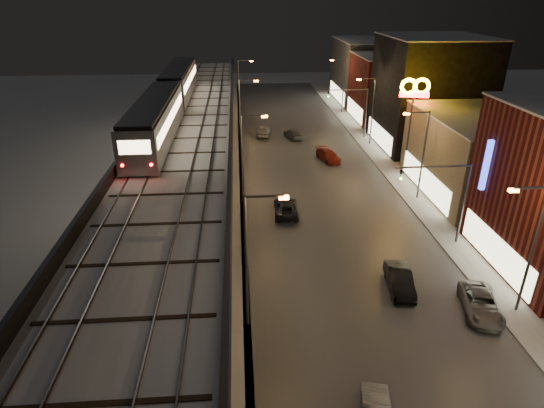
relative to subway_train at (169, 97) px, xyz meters
name	(u,v)px	position (x,y,z in m)	size (l,w,h in m)	color
road_surface	(318,186)	(16.00, -6.51, -8.45)	(17.00, 120.00, 0.06)	#46474D
sidewalk_right	(408,183)	(26.00, -6.51, -8.41)	(4.00, 120.00, 0.14)	#9FA1A8
under_viaduct_pavement	(193,189)	(2.50, -6.51, -8.45)	(11.00, 120.00, 0.06)	#9FA1A8
elevated_viaduct	(185,149)	(2.50, -9.66, -2.86)	(9.00, 100.00, 6.30)	black
viaduct_trackbed	(185,140)	(2.49, -9.53, -2.09)	(8.40, 100.00, 0.32)	#B2B7C1
viaduct_parapet_streetside	(231,135)	(6.85, -9.51, -1.63)	(0.30, 100.00, 1.10)	black
viaduct_parapet_far	(138,137)	(-1.85, -9.51, -1.63)	(0.30, 100.00, 1.10)	black
building_c	(486,156)	(32.49, -9.51, -4.40)	(12.20, 15.20, 8.16)	#7E6D54
building_d	(429,93)	(32.49, 6.49, -1.40)	(12.20, 13.20, 14.16)	black
building_e	(393,88)	(32.49, 20.49, -3.40)	(12.20, 12.20, 10.16)	#591D16
building_f	(370,71)	(32.49, 34.49, -2.90)	(12.20, 16.20, 11.16)	#38383A
streetlight_left_1	(251,254)	(8.07, -28.51, -3.24)	(2.57, 0.28, 9.00)	#38383A
streetlight_right_1	(531,243)	(25.23, -28.51, -3.24)	(2.56, 0.28, 9.00)	#38383A
streetlight_left_2	(244,154)	(8.07, -10.51, -3.24)	(2.57, 0.28, 9.00)	#38383A
streetlight_right_2	(421,150)	(25.23, -10.51, -3.24)	(2.56, 0.28, 9.00)	#38383A
streetlight_left_3	(242,109)	(8.07, 7.49, -3.24)	(2.57, 0.28, 9.00)	#38383A
streetlight_right_3	(371,107)	(25.23, 7.49, -3.24)	(2.56, 0.28, 9.00)	#38383A
streetlight_left_4	(240,83)	(8.07, 25.49, -3.24)	(2.57, 0.28, 9.00)	#38383A
streetlight_right_4	(342,82)	(25.23, 25.49, -3.24)	(2.56, 0.28, 9.00)	#38383A
traffic_light_rig_a	(451,194)	(24.34, -19.51, -3.98)	(6.10, 0.34, 7.00)	#38383A
traffic_light_rig_b	(358,107)	(24.34, 10.49, -3.98)	(6.10, 0.34, 7.00)	#38383A
subway_train	(169,97)	(0.00, 0.00, 0.00)	(3.12, 38.40, 3.74)	gray
car_mid_silver	(286,208)	(11.81, -13.10, -7.83)	(2.15, 4.66, 1.30)	black
car_mid_dark	(293,134)	(15.33, 11.11, -7.85)	(1.76, 4.33, 1.26)	#535862
car_far_white	(264,131)	(11.21, 12.69, -7.73)	(1.75, 4.35, 1.48)	#A1A2A4
car_onc_silver	(399,281)	(18.54, -25.58, -7.74)	(1.56, 4.48, 1.47)	black
car_onc_dark	(481,304)	(23.00, -28.49, -7.81)	(2.22, 4.81, 1.34)	slate
car_onc_white	(328,156)	(18.57, 1.33, -7.83)	(1.81, 4.45, 1.29)	maroon
sign_mcdonalds	(414,96)	(26.50, -3.63, 0.47)	(3.23, 0.75, 10.85)	#38383A
sign_carwash	(492,173)	(27.00, -20.11, -1.97)	(1.76, 0.35, 9.15)	#38383A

